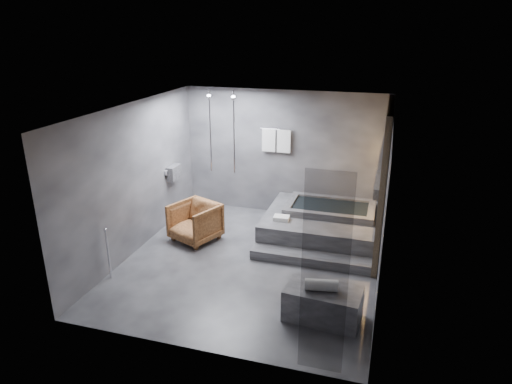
% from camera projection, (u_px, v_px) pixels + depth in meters
% --- Properties ---
extents(room, '(5.00, 5.04, 2.82)m').
position_uv_depth(room, '(276.00, 170.00, 7.87)').
color(room, '#2E2E30').
rests_on(room, ground).
extents(tub_deck, '(2.20, 2.00, 0.50)m').
position_uv_depth(tub_deck, '(321.00, 225.00, 9.30)').
color(tub_deck, '#333335').
rests_on(tub_deck, ground).
extents(tub_step, '(2.20, 0.36, 0.18)m').
position_uv_depth(tub_step, '(310.00, 259.00, 8.29)').
color(tub_step, '#333335').
rests_on(tub_step, ground).
extents(concrete_bench, '(1.14, 0.70, 0.49)m').
position_uv_depth(concrete_bench, '(323.00, 304.00, 6.67)').
color(concrete_bench, '#343436').
rests_on(concrete_bench, ground).
extents(driftwood_chair, '(1.09, 1.10, 0.78)m').
position_uv_depth(driftwood_chair, '(195.00, 222.00, 9.10)').
color(driftwood_chair, '#4C2913').
rests_on(driftwood_chair, ground).
extents(rolled_towel, '(0.50, 0.25, 0.17)m').
position_uv_depth(rolled_towel, '(321.00, 285.00, 6.54)').
color(rolled_towel, white).
rests_on(rolled_towel, concrete_bench).
extents(deck_towel, '(0.31, 0.23, 0.08)m').
position_uv_depth(deck_towel, '(281.00, 218.00, 8.91)').
color(deck_towel, white).
rests_on(deck_towel, tub_deck).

